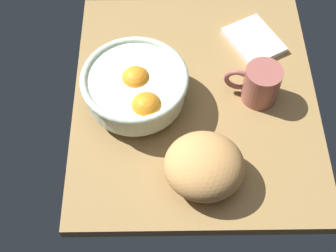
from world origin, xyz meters
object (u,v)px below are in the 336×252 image
(fruit_bowl, at_px, (136,87))
(napkin_folded, at_px, (254,40))
(mug, at_px, (260,83))
(bread_loaf, at_px, (204,166))

(fruit_bowl, bearing_deg, napkin_folded, -57.28)
(fruit_bowl, bearing_deg, mug, -85.75)
(napkin_folded, xyz_separation_m, mug, (-0.16, 0.01, 0.04))
(fruit_bowl, relative_size, napkin_folded, 1.72)
(napkin_folded, bearing_deg, mug, 176.38)
(fruit_bowl, height_order, bread_loaf, fruit_bowl)
(fruit_bowl, height_order, mug, fruit_bowl)
(bread_loaf, distance_m, napkin_folded, 0.40)
(napkin_folded, height_order, mug, mug)
(fruit_bowl, xyz_separation_m, napkin_folded, (0.18, -0.29, -0.06))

